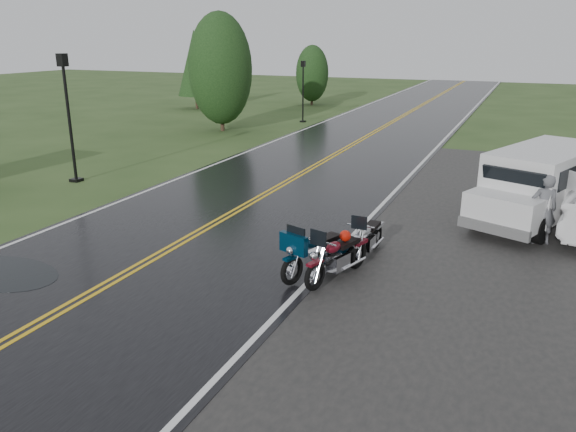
{
  "coord_description": "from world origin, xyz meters",
  "views": [
    {
      "loc": [
        7.7,
        -9.29,
        4.95
      ],
      "look_at": [
        2.8,
        2.0,
        1.0
      ],
      "focal_mm": 35.0,
      "sensor_mm": 36.0,
      "label": 1
    }
  ],
  "objects": [
    {
      "name": "pine_left_far",
      "position": [
        -14.5,
        25.46,
        2.64
      ],
      "size": [
        2.53,
        2.53,
        5.27
      ],
      "primitive_type": null,
      "color": "#1E3D19",
      "rests_on": "ground"
    },
    {
      "name": "van_white",
      "position": [
        6.71,
        5.81,
        1.04
      ],
      "size": [
        3.82,
        5.68,
        2.09
      ],
      "primitive_type": null,
      "rotation": [
        0.0,
        0.0,
        -0.38
      ],
      "color": "silver",
      "rests_on": "ground"
    },
    {
      "name": "tree_left_mid",
      "position": [
        -7.83,
        17.49,
        2.66
      ],
      "size": [
        3.41,
        3.41,
        5.33
      ],
      "primitive_type": null,
      "color": "#1E3D19",
      "rests_on": "ground"
    },
    {
      "name": "lamp_post_far_left",
      "position": [
        -5.03,
        22.29,
        1.81
      ],
      "size": [
        0.31,
        0.31,
        3.62
      ],
      "primitive_type": null,
      "color": "black",
      "rests_on": "ground"
    },
    {
      "name": "motorcycle_teal",
      "position": [
        3.55,
        0.46,
        0.63
      ],
      "size": [
        1.44,
        2.26,
        1.26
      ],
      "primitive_type": null,
      "rotation": [
        0.0,
        0.0,
        -0.34
      ],
      "color": "#042135",
      "rests_on": "ground"
    },
    {
      "name": "tree_left_far",
      "position": [
        -7.74,
        30.81,
        1.87
      ],
      "size": [
        2.43,
        2.43,
        3.73
      ],
      "primitive_type": null,
      "color": "#1E3D19",
      "rests_on": "ground"
    },
    {
      "name": "ground",
      "position": [
        0.0,
        0.0,
        0.0
      ],
      "size": [
        120.0,
        120.0,
        0.0
      ],
      "primitive_type": "plane",
      "color": "#2D471E",
      "rests_on": "ground"
    },
    {
      "name": "road",
      "position": [
        0.0,
        10.0,
        0.02
      ],
      "size": [
        8.0,
        100.0,
        0.04
      ],
      "primitive_type": "cube",
      "color": "black",
      "rests_on": "ground"
    },
    {
      "name": "motorcycle_silver",
      "position": [
        4.51,
        1.85,
        0.58
      ],
      "size": [
        0.8,
        1.99,
        1.16
      ],
      "primitive_type": null,
      "rotation": [
        0.0,
        0.0,
        -0.04
      ],
      "color": "#A7A9AF",
      "rests_on": "ground"
    },
    {
      "name": "lamp_post_near_left",
      "position": [
        -7.01,
        5.58,
        2.23
      ],
      "size": [
        0.38,
        0.38,
        4.46
      ],
      "primitive_type": null,
      "color": "black",
      "rests_on": "ground"
    },
    {
      "name": "motorcycle_red",
      "position": [
        4.08,
        0.4,
        0.62
      ],
      "size": [
        1.32,
        2.23,
        1.24
      ],
      "primitive_type": null,
      "rotation": [
        0.0,
        0.0,
        -0.29
      ],
      "color": "#5E0A16",
      "rests_on": "ground"
    },
    {
      "name": "person_at_van",
      "position": [
        8.23,
        5.24,
        0.88
      ],
      "size": [
        0.74,
        0.6,
        1.76
      ],
      "primitive_type": "imported",
      "rotation": [
        0.0,
        0.0,
        3.47
      ],
      "color": "#515257",
      "rests_on": "ground"
    }
  ]
}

